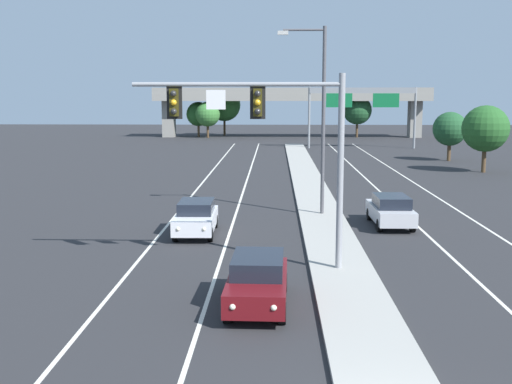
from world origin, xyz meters
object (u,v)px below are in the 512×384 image
Objects in this scene: highway_sign_gantry at (362,98)px; tree_far_left_b at (208,114)px; tree_far_left_c at (224,105)px; car_oncoming_darkred at (258,281)px; car_receding_silver at (391,210)px; tree_far_right_c at (486,129)px; street_lamp_median at (319,110)px; tree_far_right_b at (357,110)px; tree_far_right_a at (450,129)px; car_oncoming_white at (196,217)px; tree_far_left_a at (198,114)px; overhead_signal_mast at (273,129)px.

tree_far_left_b is at bearing 138.24° from highway_sign_gantry.
tree_far_left_b is 0.73× the size of tree_far_left_c.
car_oncoming_darkred is 13.99m from car_receding_silver.
highway_sign_gantry reaches higher than tree_far_right_c.
tree_far_right_b is at bearing 80.89° from street_lamp_median.
tree_far_left_c reaches higher than tree_far_right_c.
car_oncoming_darkred is at bearing -117.15° from car_receding_silver.
car_oncoming_darkred is 0.92× the size of tree_far_right_a.
tree_far_right_a is (4.70, -35.32, -1.03)m from tree_far_right_b.
tree_far_right_a reaches higher than car_oncoming_white.
tree_far_left_b is (-6.62, 68.16, 2.79)m from car_oncoming_white.
tree_far_right_a is at bearing 92.30° from tree_far_right_c.
car_oncoming_darkred is 48.21m from tree_far_right_a.
tree_far_right_b is 23.20m from tree_far_left_b.
tree_far_right_b reaches higher than tree_far_left_a.
highway_sign_gantry reaches higher than car_oncoming_white.
highway_sign_gantry is (14.48, 49.33, 5.34)m from car_oncoming_white.
tree_far_right_c reaches higher than car_oncoming_darkred.
car_oncoming_white is (-6.11, -4.75, -4.97)m from street_lamp_median.
street_lamp_median reaches higher than car_receding_silver.
tree_far_right_a is 43.78m from tree_far_left_b.
highway_sign_gantry reaches higher than tree_far_right_a.
tree_far_left_c is (-8.12, 79.84, -0.43)m from overhead_signal_mast.
tree_far_right_a is at bearing -50.39° from tree_far_left_a.
tree_far_right_a is at bearing 66.66° from overhead_signal_mast.
highway_sign_gantry is at bearing 84.09° from car_receding_silver.
tree_far_right_b is (16.52, 69.70, 3.40)m from car_oncoming_white.
car_receding_silver is 0.69× the size of tree_far_right_b.
highway_sign_gantry reaches higher than tree_far_left_a.
car_receding_silver is (9.59, 2.16, 0.00)m from car_oncoming_white.
tree_far_right_b is at bearing 96.47° from tree_far_right_c.
overhead_signal_mast reaches higher than tree_far_left_a.
street_lamp_median is at bearing 143.42° from car_receding_silver.
overhead_signal_mast is 77.24m from tree_far_left_a.
tree_far_left_a reaches higher than car_oncoming_darkred.
car_receding_silver is 72.86m from tree_far_left_c.
tree_far_left_a is (-11.47, 80.28, 2.76)m from car_oncoming_darkred.
car_oncoming_white is at bearing -121.68° from tree_far_right_a.
tree_far_left_b is (-23.14, -1.54, -0.61)m from tree_far_right_b.
overhead_signal_mast is 36.00m from tree_far_right_c.
tree_far_left_c reaches higher than tree_far_right_b.
tree_far_right_b is at bearing -0.69° from tree_far_left_a.
tree_far_right_a is (6.74, -14.95, -2.97)m from highway_sign_gantry.
car_oncoming_white is 9.83m from car_receding_silver.
tree_far_right_c reaches higher than tree_far_right_a.
street_lamp_median is 6.60m from car_receding_silver.
car_oncoming_white is 1.00× the size of car_receding_silver.
car_oncoming_white is at bearing -86.54° from tree_far_left_c.
tree_far_left_a is at bearing 104.74° from car_receding_silver.
tree_far_left_b is at bearing 97.86° from overhead_signal_mast.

